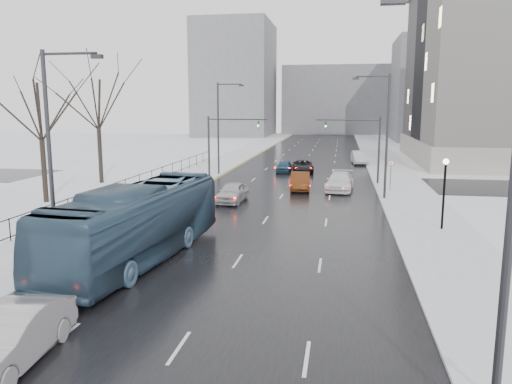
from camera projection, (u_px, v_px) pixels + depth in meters
The scene contains 27 objects.
road at pixel (301, 168), 61.29m from camera, with size 16.00×150.00×0.04m, color black.
cross_road at pixel (291, 182), 49.64m from camera, with size 130.00×10.00×0.04m, color black.
sidewalk_left at pixel (218, 166), 63.03m from camera, with size 5.00×150.00×0.16m, color silver.
sidewalk_right at pixel (389, 169), 59.53m from camera, with size 5.00×150.00×0.16m, color silver.
park_strip at pixel (147, 164), 64.61m from camera, with size 14.00×150.00×0.12m, color white.
tree_park_d at pixel (47, 203), 39.01m from camera, with size 8.75×8.75×12.50m, color black, non-canonical shape.
tree_park_e at pixel (102, 184), 48.79m from camera, with size 9.45×9.45×13.50m, color black, non-canonical shape.
iron_fence at pixel (76, 204), 34.17m from camera, with size 0.06×70.00×1.30m.
streetlight_r_near at pixel (501, 198), 10.42m from camera, with size 2.95×0.25×10.00m.
streetlight_r_mid at pixel (384, 130), 39.55m from camera, with size 2.95×0.25×10.00m.
streetlight_l_near at pixel (54, 148), 22.85m from camera, with size 2.95×0.25×10.00m.
streetlight_l_far at pixel (220, 124), 53.93m from camera, with size 2.95×0.25×10.00m.
lamppost_r_mid at pixel (445, 183), 29.82m from camera, with size 0.36×0.36×4.28m.
mast_signal_right at pixel (368, 142), 47.72m from camera, with size 6.10×0.33×6.50m.
mast_signal_left at pixel (219, 140), 50.16m from camera, with size 6.10×0.33×6.50m.
no_uturn_sign at pixel (391, 166), 43.83m from camera, with size 0.60×0.06×2.70m.
bldg_far_right at pixel (451, 90), 108.17m from camera, with size 24.00×20.00×22.00m, color slate.
bldg_far_left at pixel (235, 80), 125.70m from camera, with size 18.00×22.00×28.00m, color slate.
bldg_far_center at pixel (340, 100), 136.79m from camera, with size 30.00×18.00×18.00m, color slate.
sedan_left_near at pixel (9, 338), 14.46m from camera, with size 1.78×5.10×1.68m, color #A5A3A8.
bus at pixel (138, 223), 24.27m from camera, with size 3.14×13.42×3.74m, color #355067.
sedan_center_near at pixel (233, 192), 39.19m from camera, with size 1.86×4.62×1.57m, color #B0B0B4.
sedan_right_near at pixel (300, 181), 44.78m from camera, with size 1.69×4.84×1.60m, color #55260E.
sedan_right_cross at pixel (303, 166), 56.80m from camera, with size 2.30×4.98×1.38m, color black.
sedan_right_far at pixel (340, 181), 44.58m from camera, with size 2.28×5.62×1.63m, color silver.
sedan_center_far at pixel (284, 166), 56.80m from camera, with size 1.60×3.97×1.35m, color navy.
sedan_right_distant at pixel (359, 157), 65.06m from camera, with size 1.79×5.12×1.69m, color #B9BBBE.
Camera 1 is at (4.85, -0.96, 7.52)m, focal length 35.00 mm.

